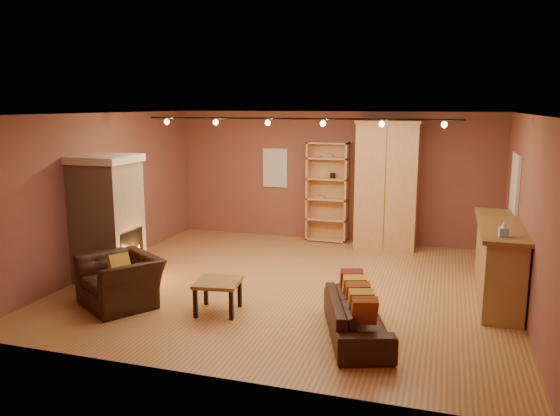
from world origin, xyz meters
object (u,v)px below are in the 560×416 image
(armoire, at_px, (387,185))
(loveseat, at_px, (357,310))
(coffee_table, at_px, (218,285))
(bookcase, at_px, (328,191))
(bar_counter, at_px, (498,261))
(armchair, at_px, (120,273))
(fireplace, at_px, (108,218))

(armoire, distance_m, loveseat, 4.74)
(coffee_table, bearing_deg, loveseat, -7.09)
(bookcase, height_order, bar_counter, bookcase)
(loveseat, xyz_separation_m, coffee_table, (-2.04, 0.25, 0.04))
(bookcase, height_order, coffee_table, bookcase)
(bar_counter, bearing_deg, armoire, 127.20)
(armchair, relative_size, coffee_table, 1.92)
(bar_counter, xyz_separation_m, loveseat, (-1.83, -2.02, -0.24))
(loveseat, relative_size, coffee_table, 2.62)
(loveseat, height_order, armchair, armchair)
(bookcase, xyz_separation_m, coffee_table, (-0.59, -4.60, -0.70))
(bookcase, height_order, armoire, armoire)
(bookcase, bearing_deg, armoire, -9.76)
(fireplace, distance_m, armoire, 5.52)
(bookcase, relative_size, armchair, 1.60)
(armoire, height_order, armchair, armoire)
(fireplace, height_order, loveseat, fireplace)
(fireplace, height_order, bar_counter, fireplace)
(bookcase, distance_m, armchair, 5.23)
(armoire, xyz_separation_m, armchair, (-3.38, -4.54, -0.82))
(bookcase, bearing_deg, fireplace, -128.47)
(fireplace, bearing_deg, bookcase, 51.53)
(coffee_table, bearing_deg, bar_counter, 24.50)
(fireplace, height_order, armoire, armoire)
(fireplace, xyz_separation_m, coffee_table, (2.37, -0.87, -0.66))
(fireplace, relative_size, armoire, 0.81)
(fireplace, height_order, coffee_table, fireplace)
(fireplace, distance_m, coffee_table, 2.61)
(bookcase, bearing_deg, bar_counter, -40.97)
(armchair, xyz_separation_m, coffee_table, (1.50, 0.15, -0.09))
(loveseat, bearing_deg, armoire, -15.70)
(bar_counter, bearing_deg, loveseat, -132.21)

